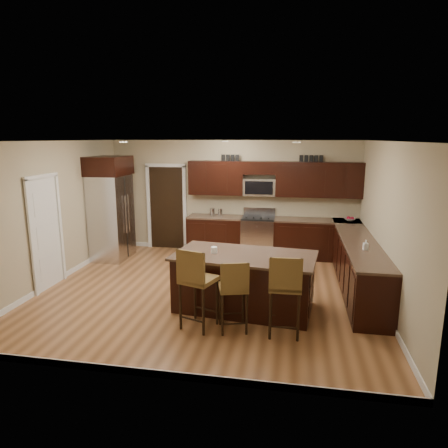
% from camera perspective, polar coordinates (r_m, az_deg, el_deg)
% --- Properties ---
extents(floor, '(6.00, 6.00, 0.00)m').
position_cam_1_polar(floor, '(7.42, -2.30, -9.56)').
color(floor, '#A06A3F').
rests_on(floor, ground).
extents(ceiling, '(6.00, 6.00, 0.00)m').
position_cam_1_polar(ceiling, '(6.89, -2.49, 11.77)').
color(ceiling, silver).
rests_on(ceiling, wall_back).
extents(wall_back, '(6.00, 0.00, 6.00)m').
position_cam_1_polar(wall_back, '(9.70, 1.12, 3.90)').
color(wall_back, tan).
rests_on(wall_back, floor).
extents(wall_left, '(0.00, 5.50, 5.50)m').
position_cam_1_polar(wall_left, '(8.22, -23.28, 1.39)').
color(wall_left, tan).
rests_on(wall_left, floor).
extents(wall_right, '(0.00, 5.50, 5.50)m').
position_cam_1_polar(wall_right, '(7.04, 22.21, -0.20)').
color(wall_right, tan).
rests_on(wall_right, floor).
extents(base_cabinets, '(4.02, 3.96, 0.92)m').
position_cam_1_polar(base_cabinets, '(8.50, 12.47, -3.72)').
color(base_cabinets, black).
rests_on(base_cabinets, floor).
extents(upper_cabinets, '(4.00, 0.33, 0.80)m').
position_cam_1_polar(upper_cabinets, '(9.37, 7.33, 6.53)').
color(upper_cabinets, black).
rests_on(upper_cabinets, wall_back).
extents(range, '(0.76, 0.64, 1.11)m').
position_cam_1_polar(range, '(9.50, 4.88, -1.72)').
color(range, silver).
rests_on(range, floor).
extents(microwave, '(0.76, 0.31, 0.40)m').
position_cam_1_polar(microwave, '(9.44, 5.09, 5.28)').
color(microwave, silver).
rests_on(microwave, upper_cabinets).
extents(doorway, '(0.85, 0.03, 2.06)m').
position_cam_1_polar(doorway, '(10.12, -8.17, 2.30)').
color(doorway, black).
rests_on(doorway, floor).
extents(pantry_door, '(0.03, 0.80, 2.04)m').
position_cam_1_polar(pantry_door, '(8.03, -24.13, -1.34)').
color(pantry_door, white).
rests_on(pantry_door, floor).
extents(letter_decor, '(2.20, 0.03, 0.15)m').
position_cam_1_polar(letter_decor, '(9.35, 6.52, 9.34)').
color(letter_decor, black).
rests_on(letter_decor, upper_cabinets).
extents(island, '(2.37, 1.43, 0.92)m').
position_cam_1_polar(island, '(6.59, 2.91, -8.45)').
color(island, black).
rests_on(island, floor).
extents(stool_left, '(0.58, 0.58, 1.22)m').
position_cam_1_polar(stool_left, '(5.79, -4.03, -7.92)').
color(stool_left, brown).
rests_on(stool_left, floor).
extents(stool_mid, '(0.50, 0.50, 1.07)m').
position_cam_1_polar(stool_mid, '(5.73, 1.40, -9.11)').
color(stool_mid, brown).
rests_on(stool_mid, floor).
extents(stool_right, '(0.46, 0.46, 1.19)m').
position_cam_1_polar(stool_right, '(5.64, 8.72, -8.81)').
color(stool_right, brown).
rests_on(stool_right, floor).
extents(refrigerator, '(0.79, 1.03, 2.35)m').
position_cam_1_polar(refrigerator, '(9.46, -15.85, 2.31)').
color(refrigerator, silver).
rests_on(refrigerator, floor).
extents(floor_mat, '(0.96, 0.74, 0.01)m').
position_cam_1_polar(floor_mat, '(8.38, 9.45, -7.08)').
color(floor_mat, olive).
rests_on(floor_mat, floor).
extents(fruit_bowl, '(0.28, 0.28, 0.06)m').
position_cam_1_polar(fruit_bowl, '(9.44, 17.54, 0.64)').
color(fruit_bowl, silver).
rests_on(fruit_bowl, base_cabinets).
extents(soap_bottle, '(0.09, 0.09, 0.17)m').
position_cam_1_polar(soap_bottle, '(7.07, 19.59, -2.83)').
color(soap_bottle, '#B2B2B2').
rests_on(soap_bottle, base_cabinets).
extents(canister_tall, '(0.12, 0.12, 0.19)m').
position_cam_1_polar(canister_tall, '(9.54, -1.66, 1.71)').
color(canister_tall, silver).
rests_on(canister_tall, base_cabinets).
extents(canister_short, '(0.11, 0.11, 0.18)m').
position_cam_1_polar(canister_short, '(9.50, -0.55, 1.66)').
color(canister_short, silver).
rests_on(canister_short, base_cabinets).
extents(island_jar, '(0.10, 0.10, 0.10)m').
position_cam_1_polar(island_jar, '(6.49, -1.42, -3.72)').
color(island_jar, white).
rests_on(island_jar, island).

